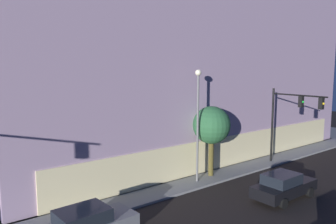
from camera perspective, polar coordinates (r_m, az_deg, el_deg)
name	(u,v)px	position (r m, az deg, el deg)	size (l,w,h in m)	color
modern_building	(157,47)	(35.43, -1.89, 11.19)	(35.78, 21.29, 21.32)	#4C4C51
traffic_light_far_corner	(291,112)	(28.93, 20.63, 0.00)	(0.57, 4.99, 6.48)	black
street_lamp_sidewalk	(198,112)	(23.33, 5.21, -0.04)	(0.44, 0.44, 8.08)	slate
sidewalk_tree	(212,126)	(24.93, 7.59, -2.36)	(2.86, 2.86, 5.35)	#4E441E
car_grey	(87,224)	(17.15, -13.86, -18.34)	(4.69, 2.39, 1.60)	slate
car_black	(284,186)	(22.66, 19.47, -12.02)	(4.78, 2.13, 1.68)	black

